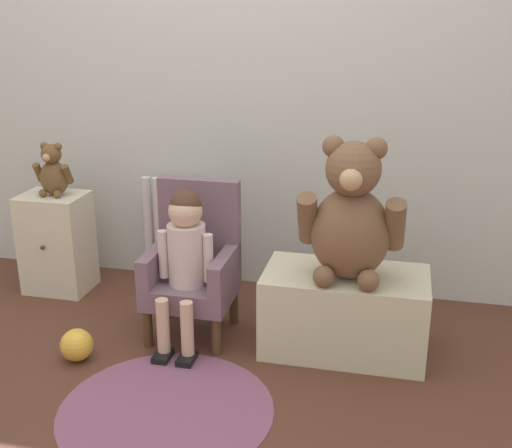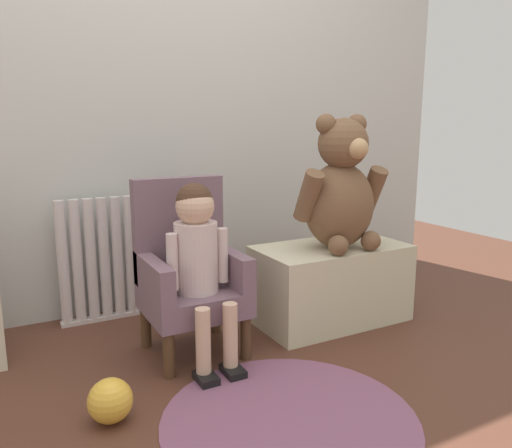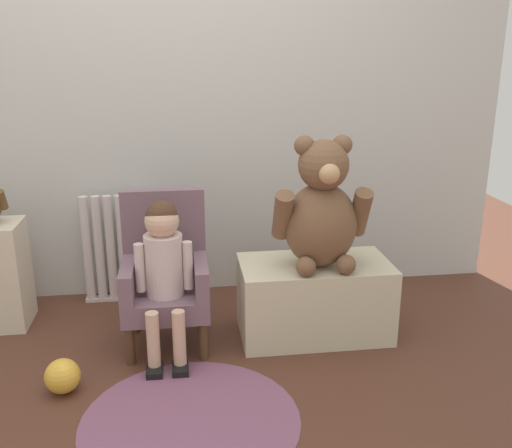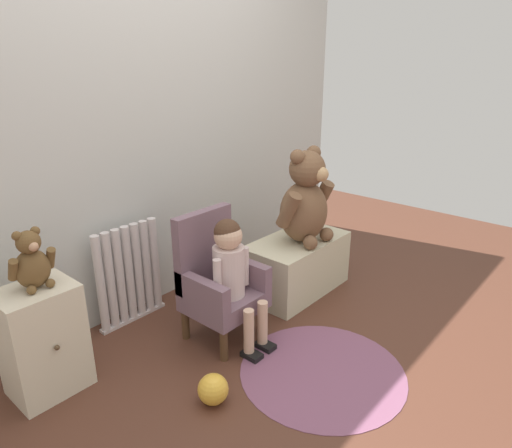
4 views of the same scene
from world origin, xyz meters
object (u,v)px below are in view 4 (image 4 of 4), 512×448
(radiator, at_px, (129,275))
(small_teddy_bear, at_px, (32,262))
(small_dresser, at_px, (43,340))
(child_figure, at_px, (232,265))
(floor_rug, at_px, (322,372))
(large_teddy_bear, at_px, (305,201))
(low_bench, at_px, (297,265))
(child_armchair, at_px, (218,281))
(toy_ball, at_px, (213,389))

(radiator, relative_size, small_teddy_bear, 2.16)
(small_dresser, bearing_deg, radiator, 19.44)
(small_teddy_bear, bearing_deg, child_figure, -25.10)
(small_dresser, height_order, small_teddy_bear, small_teddy_bear)
(small_dresser, xyz_separation_m, small_teddy_bear, (0.02, 0.01, 0.39))
(radiator, xyz_separation_m, floor_rug, (0.33, -1.14, -0.29))
(small_dresser, bearing_deg, large_teddy_bear, -12.43)
(radiator, height_order, floor_rug, radiator)
(large_teddy_bear, distance_m, floor_rug, 1.06)
(low_bench, relative_size, small_teddy_bear, 2.59)
(small_dresser, relative_size, large_teddy_bear, 0.87)
(small_dresser, distance_m, child_armchair, 0.91)
(child_armchair, xyz_separation_m, floor_rug, (0.09, -0.65, -0.33))
(floor_rug, height_order, toy_ball, toy_ball)
(small_teddy_bear, bearing_deg, large_teddy_bear, -12.80)
(small_dresser, distance_m, floor_rug, 1.35)
(small_teddy_bear, bearing_deg, radiator, 19.42)
(low_bench, distance_m, small_teddy_bear, 1.65)
(radiator, distance_m, low_bench, 1.09)
(large_teddy_bear, distance_m, toy_ball, 1.30)
(toy_ball, bearing_deg, radiator, 78.51)
(floor_rug, bearing_deg, small_teddy_bear, 135.09)
(low_bench, bearing_deg, toy_ball, -162.54)
(child_armchair, bearing_deg, toy_ball, -137.42)
(small_dresser, bearing_deg, toy_ball, -56.14)
(child_armchair, height_order, large_teddy_bear, large_teddy_bear)
(child_armchair, bearing_deg, small_dresser, 162.20)
(child_figure, distance_m, small_teddy_bear, 0.95)
(radiator, xyz_separation_m, low_bench, (0.94, -0.53, -0.11))
(low_bench, bearing_deg, small_dresser, 168.91)
(radiator, height_order, child_figure, child_figure)
(low_bench, xyz_separation_m, small_teddy_bear, (-1.55, 0.31, 0.47))
(child_armchair, relative_size, child_figure, 1.00)
(large_teddy_bear, bearing_deg, toy_ball, -164.58)
(child_figure, relative_size, small_teddy_bear, 2.58)
(radiator, height_order, toy_ball, radiator)
(low_bench, relative_size, large_teddy_bear, 1.17)
(small_dresser, height_order, low_bench, small_dresser)
(child_armchair, xyz_separation_m, small_teddy_bear, (-0.84, 0.28, 0.32))
(radiator, distance_m, small_dresser, 0.66)
(radiator, relative_size, child_armchair, 0.83)
(small_teddy_bear, bearing_deg, child_armchair, -18.56)
(floor_rug, xyz_separation_m, toy_ball, (-0.51, 0.26, 0.07))
(child_armchair, height_order, small_teddy_bear, small_teddy_bear)
(low_bench, distance_m, large_teddy_bear, 0.45)
(child_figure, distance_m, large_teddy_bear, 0.74)
(low_bench, bearing_deg, large_teddy_bear, -74.96)
(small_dresser, xyz_separation_m, large_teddy_bear, (1.57, -0.35, 0.37))
(floor_rug, relative_size, toy_ball, 5.83)
(small_dresser, height_order, child_armchair, child_armchair)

